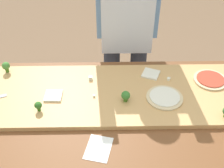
{
  "coord_description": "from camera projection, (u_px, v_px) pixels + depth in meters",
  "views": [
    {
      "loc": [
        0.09,
        -1.12,
        1.85
      ],
      "look_at": [
        0.11,
        0.08,
        0.87
      ],
      "focal_mm": 44.98,
      "sensor_mm": 36.0,
      "label": 1
    }
  ],
  "objects": [
    {
      "name": "prep_table",
      "position": [
        92.0,
        117.0,
        1.61
      ],
      "size": [
        1.89,
        0.83,
        0.78
      ],
      "color": "brown",
      "rests_on": "ground"
    },
    {
      "name": "cutting_board",
      "position": [
        101.0,
        94.0,
        1.6
      ],
      "size": [
        1.59,
        0.52,
        0.03
      ],
      "primitive_type": "cube",
      "color": "tan",
      "rests_on": "prep_table"
    },
    {
      "name": "pizza_whole_white_garlic",
      "position": [
        165.0,
        97.0,
        1.55
      ],
      "size": [
        0.2,
        0.2,
        0.02
      ],
      "color": "beige",
      "rests_on": "cutting_board"
    },
    {
      "name": "pizza_whole_tomato_red",
      "position": [
        210.0,
        80.0,
        1.67
      ],
      "size": [
        0.2,
        0.2,
        0.02
      ],
      "color": "beige",
      "rests_on": "cutting_board"
    },
    {
      "name": "pizza_slice_near_left",
      "position": [
        151.0,
        74.0,
        1.71
      ],
      "size": [
        0.13,
        0.13,
        0.01
      ],
      "primitive_type": "cube",
      "rotation": [
        0.0,
        0.0,
        -0.4
      ],
      "color": "silver",
      "rests_on": "cutting_board"
    },
    {
      "name": "pizza_slice_near_right",
      "position": [
        53.0,
        96.0,
        1.56
      ],
      "size": [
        0.1,
        0.1,
        0.01
      ],
      "primitive_type": "cube",
      "rotation": [
        0.0,
        0.0,
        -0.02
      ],
      "color": "silver",
      "rests_on": "cutting_board"
    },
    {
      "name": "broccoli_floret_center_right",
      "position": [
        6.0,
        66.0,
        1.72
      ],
      "size": [
        0.05,
        0.05,
        0.07
      ],
      "color": "#487A23",
      "rests_on": "cutting_board"
    },
    {
      "name": "broccoli_floret_front_right",
      "position": [
        126.0,
        96.0,
        1.51
      ],
      "size": [
        0.05,
        0.05,
        0.06
      ],
      "color": "#3F7220",
      "rests_on": "cutting_board"
    },
    {
      "name": "broccoli_floret_back_right",
      "position": [
        38.0,
        106.0,
        1.46
      ],
      "size": [
        0.04,
        0.04,
        0.06
      ],
      "color": "#366618",
      "rests_on": "cutting_board"
    },
    {
      "name": "cheese_crumble_a",
      "position": [
        91.0,
        78.0,
        1.68
      ],
      "size": [
        0.02,
        0.02,
        0.02
      ],
      "primitive_type": "cube",
      "rotation": [
        0.0,
        0.0,
        0.1
      ],
      "color": "silver",
      "rests_on": "cutting_board"
    },
    {
      "name": "cheese_crumble_b",
      "position": [
        94.0,
        96.0,
        1.56
      ],
      "size": [
        0.01,
        0.01,
        0.01
      ],
      "primitive_type": "cube",
      "rotation": [
        0.0,
        0.0,
        0.18
      ],
      "color": "white",
      "rests_on": "cutting_board"
    },
    {
      "name": "cheese_crumble_c",
      "position": [
        169.0,
        79.0,
        1.67
      ],
      "size": [
        0.02,
        0.02,
        0.02
      ],
      "primitive_type": "cube",
      "rotation": [
        0.0,
        0.0,
        1.05
      ],
      "color": "white",
      "rests_on": "cutting_board"
    },
    {
      "name": "recipe_note",
      "position": [
        99.0,
        148.0,
        1.32
      ],
      "size": [
        0.15,
        0.17,
        0.0
      ],
      "primitive_type": "cube",
      "rotation": [
        0.0,
        0.0,
        -0.24
      ],
      "color": "white",
      "rests_on": "prep_table"
    },
    {
      "name": "cook_center",
      "position": [
        127.0,
        19.0,
        1.88
      ],
      "size": [
        0.54,
        0.39,
        1.67
      ],
      "color": "#333847",
      "rests_on": "ground"
    }
  ]
}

